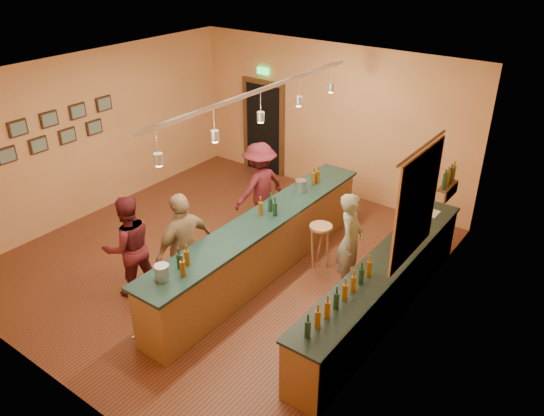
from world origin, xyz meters
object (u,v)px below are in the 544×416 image
Objects in this scene: bar_stool at (321,233)px; customer_a at (129,247)px; customer_b at (184,248)px; bartender at (350,241)px; customer_c at (260,187)px; back_counter at (382,288)px; tasting_bar at (262,242)px.

customer_a is at bearing -129.91° from bar_stool.
customer_b is at bearing -121.28° from bar_stool.
bartender is 0.90× the size of customer_b.
customer_a is 2.88m from customer_c.
back_counter is 0.89× the size of tasting_bar.
tasting_bar is 2.95× the size of customer_c.
tasting_bar is 1.62m from customer_c.
bar_stool is at bearing 57.41° from bartender.
customer_b is 2.29× the size of bar_stool.
customer_c is at bearing 163.88° from bar_stool.
back_counter is 2.63× the size of customer_c.
bar_stool is (-1.44, 0.59, 0.16)m from back_counter.
bartender is at bearing 151.61° from customer_a.
bartender is at bearing -16.32° from bar_stool.
tasting_bar is 1.01m from bar_stool.
back_counter is 3.28m from customer_c.
customer_a is 2.13× the size of bar_stool.
tasting_bar is at bearing 162.25° from customer_a.
customer_c reaches higher than bartender.
customer_b is (0.79, 0.41, 0.06)m from customer_a.
customer_b is 2.49m from customer_c.
customer_c is at bearing 128.47° from tasting_bar.
customer_b reaches higher than back_counter.
customer_a is (-1.34, -1.61, 0.23)m from tasting_bar.
customer_c is (0.35, 2.86, 0.02)m from customer_a.
bartender is 2.58m from customer_b.
bar_stool is (-0.66, 0.19, -0.17)m from bartender.
customer_b is 1.05× the size of customer_c.
tasting_bar is at bearing -175.05° from back_counter.
tasting_bar reaches higher than bar_stool.
tasting_bar is at bearing -130.18° from bar_stool.
bartender is 0.71m from bar_stool.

